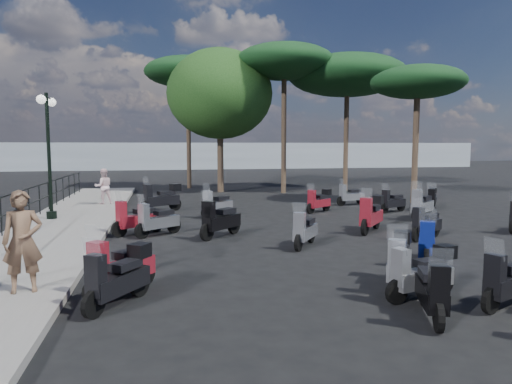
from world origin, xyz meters
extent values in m
plane|color=black|center=(0.00, 0.00, 0.00)|extent=(120.00, 120.00, 0.00)
cube|color=slate|center=(-6.50, 3.00, 0.07)|extent=(3.00, 30.00, 0.15)
cylinder|color=black|center=(-7.80, 3.48, 0.70)|extent=(0.04, 0.04, 1.10)
cylinder|color=black|center=(-7.80, 4.85, 0.70)|extent=(0.04, 0.04, 1.10)
cylinder|color=black|center=(-7.80, 6.22, 0.70)|extent=(0.04, 0.04, 1.10)
cylinder|color=black|center=(-7.80, 7.59, 0.70)|extent=(0.04, 0.04, 1.10)
cylinder|color=black|center=(-7.80, 8.96, 0.70)|extent=(0.04, 0.04, 1.10)
cylinder|color=black|center=(-7.80, 10.33, 0.70)|extent=(0.04, 0.04, 1.10)
cylinder|color=black|center=(-7.80, 11.69, 0.70)|extent=(0.04, 0.04, 1.10)
cylinder|color=black|center=(-7.80, 13.06, 0.70)|extent=(0.04, 0.04, 1.10)
cylinder|color=black|center=(-7.80, 14.43, 0.70)|extent=(0.04, 0.04, 1.10)
cylinder|color=black|center=(-7.80, 15.80, 0.70)|extent=(0.04, 0.04, 1.10)
cylinder|color=black|center=(-7.15, 6.46, 0.28)|extent=(0.35, 0.35, 0.26)
cylinder|color=black|center=(-7.15, 6.46, 2.31)|extent=(0.12, 0.12, 4.31)
cylinder|color=black|center=(-7.15, 6.46, 4.30)|extent=(0.15, 0.97, 0.04)
sphere|color=white|center=(-7.09, 6.94, 4.19)|extent=(0.30, 0.30, 0.30)
sphere|color=white|center=(-7.20, 5.98, 4.19)|extent=(0.30, 0.30, 0.30)
imported|color=brown|center=(-5.72, -1.96, 1.04)|extent=(0.72, 0.54, 1.78)
imported|color=silver|center=(-5.86, 10.27, 0.92)|extent=(0.88, 0.76, 1.54)
cylinder|color=black|center=(-4.43, -3.11, 0.23)|extent=(0.34, 0.43, 0.46)
cylinder|color=black|center=(-3.77, -2.18, 0.23)|extent=(0.34, 0.43, 0.46)
cube|color=black|center=(-4.07, -2.60, 0.40)|extent=(0.97, 1.19, 0.32)
cube|color=black|center=(-3.98, -2.47, 0.66)|extent=(0.56, 0.63, 0.13)
cube|color=black|center=(-4.38, -3.05, 0.66)|extent=(0.35, 0.33, 0.66)
plane|color=white|center=(-4.42, -3.09, 1.09)|extent=(0.34, 0.27, 0.35)
cube|color=black|center=(-3.76, -2.16, 0.83)|extent=(0.43, 0.44, 0.25)
cylinder|color=black|center=(-4.48, -2.48, 0.24)|extent=(0.39, 0.44, 0.49)
cylinder|color=black|center=(-3.70, -1.54, 0.24)|extent=(0.39, 0.44, 0.49)
cube|color=maroon|center=(-4.06, -1.97, 0.43)|extent=(1.11, 1.24, 0.35)
cube|color=black|center=(-3.95, -1.84, 0.71)|extent=(0.63, 0.67, 0.14)
cube|color=maroon|center=(-4.43, -2.42, 0.71)|extent=(0.38, 0.37, 0.71)
plane|color=white|center=(-4.47, -2.47, 1.17)|extent=(0.35, 0.31, 0.38)
cylinder|color=black|center=(-3.95, 3.03, 0.23)|extent=(0.43, 0.35, 0.46)
cylinder|color=black|center=(-3.02, 3.72, 0.23)|extent=(0.43, 0.35, 0.46)
cube|color=#B2B5BE|center=(-3.45, 3.40, 0.41)|extent=(1.20, 1.01, 0.33)
cube|color=black|center=(-3.32, 3.50, 0.68)|extent=(0.64, 0.58, 0.14)
cube|color=#B2B5BE|center=(-3.89, 3.08, 0.68)|extent=(0.34, 0.36, 0.68)
plane|color=white|center=(-3.94, 3.04, 1.11)|extent=(0.28, 0.34, 0.36)
cylinder|color=black|center=(-4.62, 3.37, 0.24)|extent=(0.47, 0.34, 0.48)
cylinder|color=black|center=(-3.58, 4.01, 0.24)|extent=(0.47, 0.34, 0.48)
cube|color=maroon|center=(-4.06, 3.72, 0.42)|extent=(1.30, 0.98, 0.34)
cube|color=black|center=(-3.91, 3.81, 0.71)|extent=(0.68, 0.58, 0.14)
cube|color=maroon|center=(-4.55, 3.42, 0.71)|extent=(0.35, 0.37, 0.71)
plane|color=white|center=(-4.60, 3.38, 1.16)|extent=(0.27, 0.37, 0.38)
cylinder|color=black|center=(-4.00, 8.00, 0.26)|extent=(0.51, 0.36, 0.53)
cylinder|color=black|center=(-2.85, 8.66, 0.26)|extent=(0.51, 0.36, 0.53)
cube|color=black|center=(-3.38, 8.36, 0.46)|extent=(1.43, 1.03, 0.37)
cube|color=black|center=(-3.22, 8.45, 0.77)|extent=(0.74, 0.61, 0.15)
cube|color=black|center=(-3.92, 8.05, 0.77)|extent=(0.37, 0.41, 0.77)
plane|color=white|center=(-3.98, 8.02, 1.27)|extent=(0.28, 0.41, 0.41)
cube|color=black|center=(-2.83, 8.67, 0.97)|extent=(0.50, 0.49, 0.29)
cylinder|color=black|center=(0.67, -3.13, 0.23)|extent=(0.34, 0.44, 0.47)
cylinder|color=black|center=(1.33, -2.15, 0.23)|extent=(0.34, 0.44, 0.47)
cube|color=#B2B5BE|center=(1.03, -2.60, 0.41)|extent=(0.99, 1.24, 0.33)
cube|color=black|center=(1.12, -2.46, 0.68)|extent=(0.57, 0.65, 0.14)
cube|color=#B2B5BE|center=(0.72, -3.06, 0.68)|extent=(0.36, 0.34, 0.68)
plane|color=white|center=(0.69, -3.11, 1.12)|extent=(0.35, 0.27, 0.36)
cube|color=black|center=(1.34, -2.14, 0.86)|extent=(0.45, 0.45, 0.25)
cylinder|color=black|center=(0.52, -4.65, 0.22)|extent=(0.25, 0.44, 0.44)
cylinder|color=black|center=(0.93, -3.62, 0.22)|extent=(0.25, 0.44, 0.44)
cube|color=black|center=(0.74, -4.09, 0.39)|extent=(0.73, 1.23, 0.31)
cube|color=black|center=(0.80, -3.95, 0.64)|extent=(0.46, 0.62, 0.13)
cube|color=black|center=(0.55, -4.58, 0.64)|extent=(0.33, 0.29, 0.64)
plane|color=white|center=(0.53, -4.63, 1.06)|extent=(0.35, 0.20, 0.34)
cylinder|color=black|center=(0.02, 0.61, 0.23)|extent=(0.34, 0.42, 0.45)
cylinder|color=black|center=(0.66, 1.53, 0.23)|extent=(0.34, 0.42, 0.45)
cube|color=#B2B5BE|center=(0.37, 1.11, 0.39)|extent=(0.96, 1.18, 0.32)
cube|color=black|center=(0.46, 1.24, 0.66)|extent=(0.55, 0.62, 0.13)
cube|color=#B2B5BE|center=(0.06, 0.67, 0.66)|extent=(0.35, 0.33, 0.66)
plane|color=white|center=(0.03, 0.62, 1.08)|extent=(0.34, 0.27, 0.35)
cylinder|color=black|center=(-2.15, 2.33, 0.26)|extent=(0.44, 0.44, 0.51)
cylinder|color=black|center=(-1.23, 3.23, 0.26)|extent=(0.44, 0.44, 0.51)
cube|color=black|center=(-1.65, 2.82, 0.45)|extent=(1.24, 1.24, 0.36)
cube|color=black|center=(-1.52, 2.95, 0.75)|extent=(0.68, 0.68, 0.15)
cube|color=black|center=(-2.09, 2.39, 0.75)|extent=(0.39, 0.39, 0.75)
plane|color=white|center=(-2.13, 2.34, 1.23)|extent=(0.35, 0.35, 0.40)
cylinder|color=black|center=(-1.79, 6.28, 0.23)|extent=(0.43, 0.37, 0.47)
cylinder|color=black|center=(-0.88, 7.02, 0.23)|extent=(0.43, 0.37, 0.47)
cube|color=#B2B5BE|center=(-1.29, 6.68, 0.41)|extent=(1.20, 1.06, 0.33)
cube|color=black|center=(-1.16, 6.78, 0.69)|extent=(0.64, 0.60, 0.14)
cube|color=#B2B5BE|center=(-1.73, 6.33, 0.69)|extent=(0.35, 0.36, 0.69)
plane|color=white|center=(-1.77, 6.29, 1.13)|extent=(0.29, 0.34, 0.36)
cylinder|color=black|center=(0.51, -3.47, 0.22)|extent=(0.44, 0.20, 0.44)
cylinder|color=black|center=(1.56, -3.20, 0.22)|extent=(0.44, 0.20, 0.44)
cube|color=#97999F|center=(1.08, -3.32, 0.38)|extent=(1.22, 0.59, 0.31)
cube|color=black|center=(1.23, -3.28, 0.64)|extent=(0.60, 0.40, 0.13)
cube|color=#97999F|center=(0.58, -3.45, 0.64)|extent=(0.26, 0.31, 0.64)
plane|color=white|center=(0.53, -3.47, 1.04)|extent=(0.16, 0.35, 0.34)
cube|color=black|center=(1.58, -3.19, 0.80)|extent=(0.37, 0.36, 0.24)
cylinder|color=black|center=(2.22, -1.61, 0.24)|extent=(0.34, 0.46, 0.48)
cylinder|color=black|center=(2.86, -0.60, 0.24)|extent=(0.34, 0.46, 0.48)
cube|color=navy|center=(2.57, -1.06, 0.42)|extent=(0.98, 1.28, 0.34)
cube|color=black|center=(2.66, -0.92, 0.70)|extent=(0.57, 0.67, 0.14)
cube|color=navy|center=(2.26, -1.55, 0.70)|extent=(0.37, 0.35, 0.70)
plane|color=white|center=(2.23, -1.60, 1.15)|extent=(0.36, 0.27, 0.37)
cylinder|color=black|center=(2.56, 2.17, 0.26)|extent=(0.42, 0.46, 0.51)
cylinder|color=black|center=(3.41, 3.13, 0.26)|extent=(0.42, 0.46, 0.51)
cube|color=maroon|center=(3.02, 2.69, 0.45)|extent=(1.19, 1.29, 0.36)
cube|color=black|center=(3.14, 2.83, 0.75)|extent=(0.67, 0.70, 0.15)
cube|color=maroon|center=(2.61, 2.23, 0.75)|extent=(0.40, 0.39, 0.75)
plane|color=white|center=(2.57, 2.18, 1.23)|extent=(0.36, 0.33, 0.40)
cube|color=black|center=(3.42, 3.15, 0.94)|extent=(0.50, 0.50, 0.28)
cylinder|color=black|center=(2.34, 6.63, 0.22)|extent=(0.40, 0.32, 0.43)
cylinder|color=black|center=(3.22, 7.25, 0.22)|extent=(0.40, 0.32, 0.43)
cube|color=maroon|center=(2.82, 6.97, 0.38)|extent=(1.13, 0.92, 0.31)
cube|color=black|center=(2.94, 7.05, 0.63)|extent=(0.60, 0.53, 0.13)
cube|color=maroon|center=(2.40, 6.67, 0.63)|extent=(0.32, 0.33, 0.63)
plane|color=white|center=(2.36, 6.64, 1.03)|extent=(0.25, 0.32, 0.33)
cube|color=black|center=(3.24, 7.26, 0.79)|extent=(0.42, 0.41, 0.23)
cylinder|color=black|center=(1.76, -4.18, 0.22)|extent=(0.44, 0.25, 0.44)
cube|color=black|center=(2.31, -3.96, 0.39)|extent=(1.22, 0.73, 0.31)
cube|color=black|center=(1.83, -4.15, 0.64)|extent=(0.29, 0.33, 0.64)
plane|color=white|center=(1.78, -4.17, 1.05)|extent=(0.20, 0.35, 0.34)
cylinder|color=black|center=(3.57, 1.01, 0.22)|extent=(0.43, 0.31, 0.44)
cylinder|color=black|center=(4.51, 1.59, 0.22)|extent=(0.43, 0.31, 0.44)
cube|color=black|center=(4.08, 1.32, 0.39)|extent=(1.19, 0.89, 0.31)
cube|color=black|center=(4.21, 1.41, 0.65)|extent=(0.62, 0.53, 0.13)
cube|color=black|center=(3.63, 1.05, 0.65)|extent=(0.32, 0.34, 0.65)
plane|color=white|center=(3.58, 1.02, 1.06)|extent=(0.25, 0.34, 0.34)
cylinder|color=black|center=(5.25, 6.17, 0.21)|extent=(0.43, 0.26, 0.43)
cylinder|color=black|center=(6.23, 6.61, 0.21)|extent=(0.43, 0.26, 0.43)
cube|color=black|center=(5.78, 6.41, 0.38)|extent=(1.18, 0.76, 0.30)
cube|color=black|center=(5.92, 6.47, 0.63)|extent=(0.60, 0.47, 0.13)
cube|color=black|center=(5.31, 6.20, 0.63)|extent=(0.29, 0.33, 0.63)
plane|color=white|center=(5.27, 6.17, 1.03)|extent=(0.21, 0.34, 0.33)
cylinder|color=black|center=(4.45, 8.67, 0.22)|extent=(0.44, 0.20, 0.44)
cylinder|color=black|center=(5.51, 8.94, 0.22)|extent=(0.44, 0.20, 0.44)
cube|color=#B2B5BE|center=(5.02, 8.82, 0.38)|extent=(1.22, 0.60, 0.31)
cube|color=black|center=(5.17, 8.86, 0.64)|extent=(0.60, 0.40, 0.13)
cube|color=#B2B5BE|center=(4.52, 8.69, 0.64)|extent=(0.26, 0.31, 0.64)
plane|color=white|center=(4.47, 8.67, 1.04)|extent=(0.16, 0.35, 0.34)
cylinder|color=black|center=(5.48, 4.29, 0.25)|extent=(0.46, 0.40, 0.51)
cylinder|color=black|center=(6.48, 5.08, 0.25)|extent=(0.46, 0.40, 0.51)
cube|color=#B2B5BE|center=(6.02, 4.72, 0.45)|extent=(1.30, 1.15, 0.36)
cube|color=black|center=(6.16, 4.83, 0.74)|extent=(0.70, 0.65, 0.15)
cube|color=#B2B5BE|center=(5.55, 4.34, 0.74)|extent=(0.38, 0.39, 0.74)
plane|color=white|center=(5.50, 4.30, 1.22)|extent=(0.32, 0.37, 0.39)
cylinder|color=black|center=(7.32, 6.20, 0.21)|extent=(0.32, 0.40, 0.43)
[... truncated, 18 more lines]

